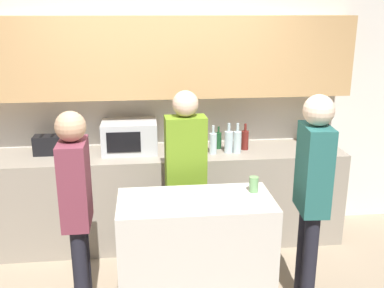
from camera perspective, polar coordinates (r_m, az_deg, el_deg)
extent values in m
cube|color=silver|center=(4.56, -4.60, 5.26)|extent=(6.40, 0.08, 2.70)
cube|color=tan|center=(4.29, -4.67, 10.94)|extent=(3.74, 0.32, 0.75)
cube|color=gray|center=(4.50, -4.19, -6.74)|extent=(3.60, 0.62, 0.93)
cube|color=beige|center=(3.53, 0.45, -13.88)|extent=(1.15, 0.56, 0.92)
cube|color=#B7BABC|center=(4.35, -7.93, 0.96)|extent=(0.52, 0.38, 0.30)
cube|color=black|center=(4.17, -8.68, 0.21)|extent=(0.31, 0.01, 0.19)
cube|color=black|center=(4.46, -17.81, -0.11)|extent=(0.26, 0.16, 0.18)
cube|color=black|center=(4.45, -18.55, 1.00)|extent=(0.02, 0.11, 0.01)
cube|color=black|center=(4.43, -17.28, 1.05)|extent=(0.02, 0.11, 0.01)
cylinder|color=brown|center=(4.68, 14.60, 0.42)|extent=(0.14, 0.14, 0.10)
cylinder|color=#38662D|center=(4.64, 14.73, 2.08)|extent=(0.01, 0.01, 0.18)
sphere|color=#3D7A38|center=(4.61, 14.86, 3.76)|extent=(0.13, 0.13, 0.13)
cylinder|color=silver|center=(4.26, 2.69, 0.05)|extent=(0.07, 0.07, 0.20)
cylinder|color=silver|center=(4.22, 2.71, 1.85)|extent=(0.02, 0.02, 0.08)
cylinder|color=#194723|center=(4.43, 3.37, 0.44)|extent=(0.06, 0.06, 0.16)
cylinder|color=#194723|center=(4.40, 3.40, 1.83)|extent=(0.02, 0.02, 0.06)
cylinder|color=silver|center=(4.30, 4.67, 0.25)|extent=(0.08, 0.08, 0.21)
cylinder|color=silver|center=(4.26, 4.72, 2.11)|extent=(0.03, 0.03, 0.08)
cylinder|color=silver|center=(4.30, 5.77, 0.22)|extent=(0.08, 0.08, 0.21)
cylinder|color=silver|center=(4.26, 5.83, 2.10)|extent=(0.03, 0.03, 0.08)
cylinder|color=maroon|center=(4.42, 6.74, 0.48)|extent=(0.07, 0.07, 0.19)
cylinder|color=maroon|center=(4.38, 6.80, 2.10)|extent=(0.02, 0.02, 0.07)
cylinder|color=white|center=(3.43, 2.40, -6.14)|extent=(0.26, 0.26, 0.01)
cylinder|color=#72A766|center=(3.46, 7.85, -5.10)|extent=(0.07, 0.07, 0.12)
cylinder|color=black|center=(3.62, 14.65, -14.56)|extent=(0.11, 0.11, 0.82)
cylinder|color=black|center=(3.75, 13.98, -13.30)|extent=(0.11, 0.11, 0.82)
cube|color=#25615C|center=(3.38, 15.21, -3.10)|extent=(0.22, 0.35, 0.65)
sphere|color=beige|center=(3.26, 15.80, 4.14)|extent=(0.22, 0.22, 0.22)
cylinder|color=black|center=(3.64, -13.64, -14.67)|extent=(0.11, 0.11, 0.78)
cylinder|color=black|center=(3.51, -13.92, -16.03)|extent=(0.11, 0.11, 0.78)
cube|color=brown|center=(3.26, -14.63, -4.89)|extent=(0.20, 0.34, 0.62)
sphere|color=tan|center=(3.14, -15.19, 2.16)|extent=(0.21, 0.21, 0.21)
cylinder|color=black|center=(4.04, 0.37, -10.68)|extent=(0.11, 0.11, 0.79)
cylinder|color=black|center=(4.02, -1.93, -10.84)|extent=(0.11, 0.11, 0.79)
cube|color=olive|center=(3.75, -0.82, -1.15)|extent=(0.35, 0.20, 0.63)
sphere|color=beige|center=(3.65, -0.85, 5.14)|extent=(0.21, 0.21, 0.21)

